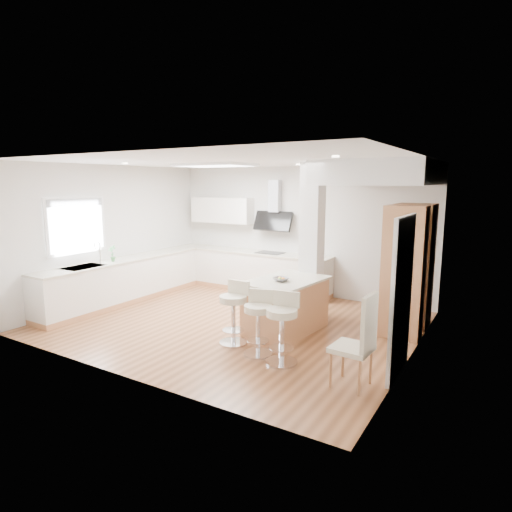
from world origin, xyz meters
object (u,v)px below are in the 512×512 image
Objects in this scene: peninsula at (286,305)px; bar_stool_c at (282,324)px; bar_stool_b at (258,319)px; dining_chair at (360,338)px; bar_stool_a at (234,309)px.

bar_stool_c reaches higher than peninsula.
bar_stool_b is 0.79× the size of dining_chair.
bar_stool_a is 2.15m from dining_chair.
peninsula is 1.11m from bar_stool_b.
dining_chair is (1.13, -0.17, 0.08)m from bar_stool_c.
bar_stool_b is 1.59m from dining_chair.
dining_chair is at bearing -25.15° from bar_stool_b.
peninsula is at bearing 66.45° from bar_stool_a.
bar_stool_c is at bearing -27.54° from bar_stool_b.
bar_stool_c is at bearing 174.92° from dining_chair.
bar_stool_b is (0.54, -0.17, -0.02)m from bar_stool_a.
dining_chair is (1.56, -0.26, 0.10)m from bar_stool_b.
bar_stool_a is at bearing 147.27° from bar_stool_b.
dining_chair is (1.69, -1.36, 0.19)m from peninsula.
bar_stool_a is at bearing 159.49° from bar_stool_c.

